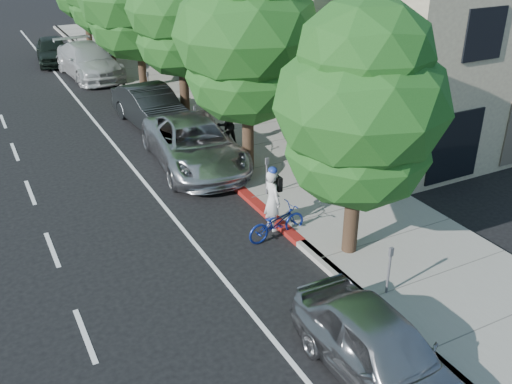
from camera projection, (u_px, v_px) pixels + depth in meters
ground at (283, 229)px, 16.71m from camera, size 120.00×120.00×0.00m
sidewalk at (235, 130)px, 23.98m from camera, size 4.60×56.00×0.15m
curb at (183, 140)px, 23.02m from camera, size 0.30×56.00×0.15m
curb_red_segment at (266, 213)px, 17.47m from camera, size 0.32×4.00×0.15m
storefront_building at (271, 3)px, 33.43m from camera, size 10.00×36.00×7.00m
street_tree_0 at (361, 108)px, 13.66m from camera, size 4.35×4.35×6.78m
street_tree_1 at (247, 37)px, 18.14m from camera, size 4.82×4.82×7.76m
street_tree_2 at (180, 10)px, 22.89m from camera, size 4.36×4.36×7.64m
cyclist at (272, 200)px, 16.36m from camera, size 0.45×0.68×1.85m
bicycle at (277, 223)px, 16.08m from camera, size 1.90×0.81×0.97m
silver_suv at (195, 144)px, 20.49m from camera, size 3.36×6.28×1.68m
dark_sedan at (151, 107)px, 24.37m from camera, size 2.18×5.21×1.68m
white_pickup at (89, 61)px, 31.60m from camera, size 3.02×6.35×1.79m
dark_suv_far at (53, 50)px, 34.47m from camera, size 2.33×4.77×1.57m
near_car_a at (381, 352)px, 10.99m from camera, size 1.82×4.47×1.52m
pedestrian at (227, 125)px, 21.93m from camera, size 0.81×0.63×1.66m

